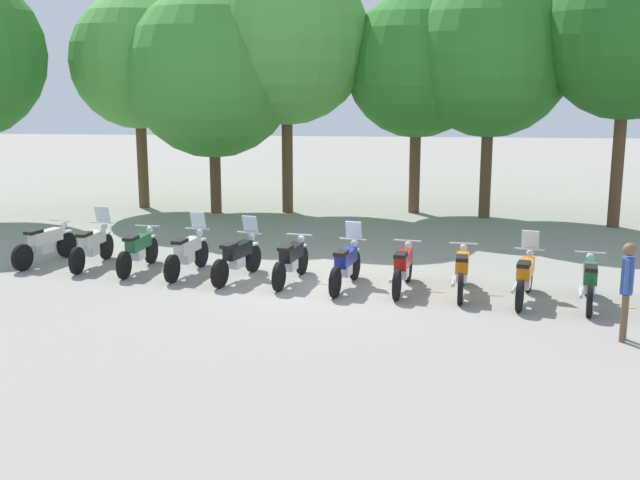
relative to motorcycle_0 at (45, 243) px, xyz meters
The scene contains 19 objects.
ground_plane 6.98m from the motorcycle_0, 11.25° to the right, with size 80.00×80.00×0.00m, color gray.
motorcycle_0 is the anchor object (origin of this frame).
motorcycle_1 1.25m from the motorcycle_0, ahead, with size 0.63×2.19×1.37m.
motorcycle_2 2.53m from the motorcycle_0, 10.99° to the right, with size 0.64×2.19×0.99m.
motorcycle_3 3.79m from the motorcycle_0, 10.75° to the right, with size 0.74×2.17×1.37m.
motorcycle_4 5.09m from the motorcycle_0, 12.06° to the right, with size 0.87×2.11×1.37m.
motorcycle_5 6.32m from the motorcycle_0, 10.87° to the right, with size 0.76×2.16×0.99m.
motorcycle_6 7.62m from the motorcycle_0, 11.79° to the right, with size 0.77×2.16×1.37m.
motorcycle_7 8.85m from the motorcycle_0, 10.69° to the right, with size 0.71×2.18×0.99m.
motorcycle_8 10.10m from the motorcycle_0, 10.37° to the right, with size 0.64×2.19×0.99m.
motorcycle_9 11.41m from the motorcycle_0, 11.34° to the right, with size 0.83×2.14×1.37m.
motorcycle_10 12.66m from the motorcycle_0, 11.24° to the right, with size 0.76×2.16×0.99m.
person_0 13.36m from the motorcycle_0, 20.31° to the right, with size 0.30×0.40×1.76m.
tree_1 9.34m from the motorcycle_0, 90.55° to the left, with size 4.51×4.51×7.21m.
tree_2 8.86m from the motorcycle_0, 70.52° to the left, with size 5.51×5.51×7.35m.
tree_3 10.49m from the motorcycle_0, 57.25° to the left, with size 5.36×5.36×8.25m.
tree_4 12.92m from the motorcycle_0, 41.27° to the left, with size 4.62×4.62×7.10m.
tree_5 14.30m from the motorcycle_0, 32.73° to the left, with size 5.07×5.07×7.63m.
tree_6 17.07m from the motorcycle_0, 21.88° to the left, with size 4.86×4.86×8.06m.
Camera 1 is at (1.59, -17.21, 4.69)m, focal length 45.23 mm.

